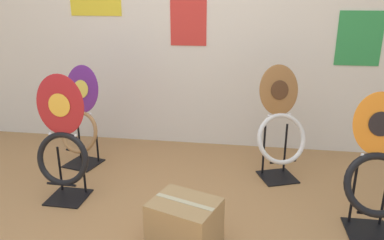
% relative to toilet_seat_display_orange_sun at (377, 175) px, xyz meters
% --- Properties ---
extents(wall_back, '(8.00, 0.07, 2.60)m').
position_rel_toilet_seat_display_orange_sun_xyz_m(wall_back, '(-1.39, 1.38, 0.89)').
color(wall_back, silver).
rests_on(wall_back, ground_plane).
extents(toilet_seat_display_orange_sun, '(0.41, 0.30, 0.91)m').
position_rel_toilet_seat_display_orange_sun_xyz_m(toilet_seat_display_orange_sun, '(0.00, 0.00, 0.00)').
color(toilet_seat_display_orange_sun, black).
rests_on(toilet_seat_display_orange_sun, ground_plane).
extents(toilet_seat_display_crimson_swirl, '(0.40, 0.28, 0.95)m').
position_rel_toilet_seat_display_orange_sun_xyz_m(toilet_seat_display_crimson_swirl, '(-2.13, 0.09, 0.02)').
color(toilet_seat_display_crimson_swirl, black).
rests_on(toilet_seat_display_crimson_swirl, ground_plane).
extents(toilet_seat_display_woodgrain, '(0.46, 0.39, 0.94)m').
position_rel_toilet_seat_display_orange_sun_xyz_m(toilet_seat_display_woodgrain, '(-0.55, 0.70, 0.05)').
color(toilet_seat_display_woodgrain, black).
rests_on(toilet_seat_display_woodgrain, ground_plane).
extents(toilet_seat_display_purple_note, '(0.41, 0.34, 0.89)m').
position_rel_toilet_seat_display_orange_sun_xyz_m(toilet_seat_display_purple_note, '(-2.27, 0.70, 0.02)').
color(toilet_seat_display_purple_note, black).
rests_on(toilet_seat_display_purple_note, ground_plane).
extents(storage_box, '(0.47, 0.42, 0.31)m').
position_rel_toilet_seat_display_orange_sun_xyz_m(storage_box, '(-1.15, -0.33, -0.25)').
color(storage_box, '#A37F51').
rests_on(storage_box, ground_plane).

